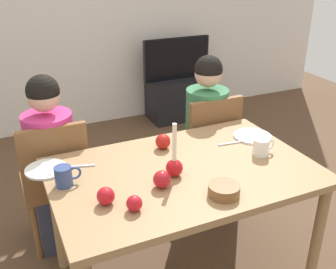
# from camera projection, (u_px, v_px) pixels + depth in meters

# --- Properties ---
(back_wall) EXTENTS (6.40, 0.10, 2.60)m
(back_wall) POSITION_uv_depth(u_px,v_px,m) (70.00, 5.00, 4.02)
(back_wall) COLOR silver
(back_wall) RESTS_ON ground
(dining_table) EXTENTS (1.40, 0.90, 0.75)m
(dining_table) POSITION_uv_depth(u_px,v_px,m) (183.00, 183.00, 2.15)
(dining_table) COLOR #99754C
(dining_table) RESTS_ON ground
(chair_left) EXTENTS (0.40, 0.40, 0.90)m
(chair_left) POSITION_uv_depth(u_px,v_px,m) (55.00, 178.00, 2.49)
(chair_left) COLOR brown
(chair_left) RESTS_ON ground
(chair_right) EXTENTS (0.40, 0.40, 0.90)m
(chair_right) POSITION_uv_depth(u_px,v_px,m) (207.00, 145.00, 2.90)
(chair_right) COLOR brown
(chair_right) RESTS_ON ground
(person_left_child) EXTENTS (0.30, 0.30, 1.17)m
(person_left_child) POSITION_uv_depth(u_px,v_px,m) (53.00, 167.00, 2.49)
(person_left_child) COLOR #33384C
(person_left_child) RESTS_ON ground
(person_right_child) EXTENTS (0.30, 0.30, 1.17)m
(person_right_child) POSITION_uv_depth(u_px,v_px,m) (206.00, 136.00, 2.91)
(person_right_child) COLOR #33384C
(person_right_child) RESTS_ON ground
(tv_stand) EXTENTS (0.64, 0.40, 0.48)m
(tv_stand) POSITION_uv_depth(u_px,v_px,m) (176.00, 98.00, 4.62)
(tv_stand) COLOR black
(tv_stand) RESTS_ON ground
(tv) EXTENTS (0.79, 0.05, 0.46)m
(tv) POSITION_uv_depth(u_px,v_px,m) (177.00, 59.00, 4.43)
(tv) COLOR black
(tv) RESTS_ON tv_stand
(candle_centerpiece) EXTENTS (0.09, 0.09, 0.29)m
(candle_centerpiece) POSITION_uv_depth(u_px,v_px,m) (174.00, 165.00, 2.03)
(candle_centerpiece) COLOR red
(candle_centerpiece) RESTS_ON dining_table
(plate_left) EXTENTS (0.22, 0.22, 0.01)m
(plate_left) POSITION_uv_depth(u_px,v_px,m) (46.00, 169.00, 2.10)
(plate_left) COLOR white
(plate_left) RESTS_ON dining_table
(plate_right) EXTENTS (0.24, 0.24, 0.01)m
(plate_right) POSITION_uv_depth(u_px,v_px,m) (252.00, 136.00, 2.47)
(plate_right) COLOR silver
(plate_right) RESTS_ON dining_table
(mug_left) EXTENTS (0.13, 0.09, 0.10)m
(mug_left) POSITION_uv_depth(u_px,v_px,m) (64.00, 176.00, 1.95)
(mug_left) COLOR #33477F
(mug_left) RESTS_ON dining_table
(mug_right) EXTENTS (0.14, 0.09, 0.10)m
(mug_right) POSITION_uv_depth(u_px,v_px,m) (262.00, 147.00, 2.24)
(mug_right) COLOR white
(mug_right) RESTS_ON dining_table
(fork_left) EXTENTS (0.18, 0.07, 0.01)m
(fork_left) POSITION_uv_depth(u_px,v_px,m) (78.00, 166.00, 2.13)
(fork_left) COLOR silver
(fork_left) RESTS_ON dining_table
(fork_right) EXTENTS (0.18, 0.03, 0.01)m
(fork_right) POSITION_uv_depth(u_px,v_px,m) (232.00, 143.00, 2.39)
(fork_right) COLOR silver
(fork_right) RESTS_ON dining_table
(bowl_walnuts) EXTENTS (0.15, 0.15, 0.06)m
(bowl_walnuts) POSITION_uv_depth(u_px,v_px,m) (224.00, 190.00, 1.88)
(bowl_walnuts) COLOR brown
(bowl_walnuts) RESTS_ON dining_table
(apple_near_candle) EXTENTS (0.07, 0.07, 0.07)m
(apple_near_candle) POSITION_uv_depth(u_px,v_px,m) (134.00, 203.00, 1.76)
(apple_near_candle) COLOR red
(apple_near_candle) RESTS_ON dining_table
(apple_by_left_plate) EXTENTS (0.09, 0.09, 0.09)m
(apple_by_left_plate) POSITION_uv_depth(u_px,v_px,m) (162.00, 142.00, 2.31)
(apple_by_left_plate) COLOR #B31A14
(apple_by_left_plate) RESTS_ON dining_table
(apple_by_right_mug) EXTENTS (0.09, 0.09, 0.09)m
(apple_by_right_mug) POSITION_uv_depth(u_px,v_px,m) (162.00, 179.00, 1.94)
(apple_by_right_mug) COLOR #AE1720
(apple_by_right_mug) RESTS_ON dining_table
(apple_far_edge) EXTENTS (0.08, 0.08, 0.08)m
(apple_far_edge) POSITION_uv_depth(u_px,v_px,m) (106.00, 196.00, 1.81)
(apple_far_edge) COLOR red
(apple_far_edge) RESTS_ON dining_table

